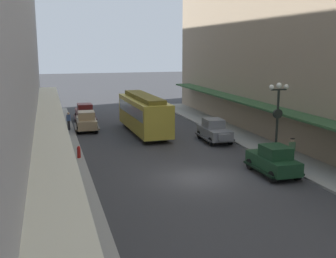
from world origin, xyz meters
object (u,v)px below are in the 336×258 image
at_px(pedestrian_1, 292,151).
at_px(parked_car_0, 273,160).
at_px(parked_car_1, 85,112).
at_px(lamp_post_with_clock, 277,118).
at_px(fire_hydrant, 79,152).
at_px(streetcar, 144,112).
at_px(parked_car_2, 86,121).
at_px(pedestrian_0, 69,121).
at_px(parked_car_3, 214,130).

bearing_deg(pedestrian_1, parked_car_0, -147.38).
height_order(parked_car_1, lamp_post_with_clock, lamp_post_with_clock).
bearing_deg(fire_hydrant, parked_car_0, -31.46).
bearing_deg(parked_car_1, parked_car_0, -67.05).
relative_size(lamp_post_with_clock, pedestrian_1, 3.09).
relative_size(streetcar, fire_hydrant, 11.79).
distance_m(parked_car_2, streetcar, 5.57).
height_order(parked_car_2, lamp_post_with_clock, lamp_post_with_clock).
relative_size(parked_car_1, streetcar, 0.44).
bearing_deg(streetcar, fire_hydrant, -130.87).
height_order(parked_car_1, pedestrian_0, parked_car_1).
distance_m(parked_car_0, fire_hydrant, 12.89).
relative_size(parked_car_1, fire_hydrant, 5.20).
xyz_separation_m(parked_car_3, pedestrian_0, (-11.17, 7.36, 0.05)).
xyz_separation_m(lamp_post_with_clock, pedestrian_0, (-12.88, 14.01, -2.00)).
xyz_separation_m(parked_car_3, fire_hydrant, (-11.04, -2.59, -0.38)).
height_order(parked_car_2, streetcar, streetcar).
distance_m(streetcar, lamp_post_with_clock, 13.07).
xyz_separation_m(parked_car_0, pedestrian_0, (-11.12, 16.67, 0.05)).
height_order(fire_hydrant, pedestrian_0, pedestrian_0).
height_order(parked_car_3, lamp_post_with_clock, lamp_post_with_clock).
distance_m(parked_car_2, parked_car_3, 12.05).
bearing_deg(pedestrian_1, parked_car_3, 104.96).
xyz_separation_m(parked_car_1, lamp_post_with_clock, (10.97, -19.09, 2.04)).
distance_m(parked_car_3, pedestrian_0, 13.38).
xyz_separation_m(parked_car_1, pedestrian_1, (11.39, -20.37, 0.07)).
bearing_deg(parked_car_3, parked_car_1, 126.68).
bearing_deg(parked_car_2, fire_hydrant, -98.36).
xyz_separation_m(parked_car_2, fire_hydrant, (-1.45, -9.89, -0.38)).
bearing_deg(streetcar, lamp_post_with_clock, -60.14).
bearing_deg(parked_car_2, lamp_post_with_clock, -50.99).
xyz_separation_m(streetcar, lamp_post_with_clock, (6.49, -11.30, 1.08)).
bearing_deg(parked_car_2, parked_car_3, -37.27).
distance_m(lamp_post_with_clock, pedestrian_1, 2.39).
distance_m(parked_car_3, lamp_post_with_clock, 7.16).
distance_m(parked_car_2, fire_hydrant, 10.00).
height_order(parked_car_1, pedestrian_1, parked_car_1).
relative_size(parked_car_1, pedestrian_1, 2.55).
distance_m(pedestrian_0, pedestrian_1, 20.25).
distance_m(parked_car_0, pedestrian_1, 2.58).
height_order(parked_car_0, pedestrian_0, parked_car_0).
xyz_separation_m(parked_car_1, parked_car_2, (-0.32, -5.14, 0.00)).
distance_m(lamp_post_with_clock, pedestrian_0, 19.13).
distance_m(parked_car_0, lamp_post_with_clock, 3.79).
distance_m(fire_hydrant, pedestrian_0, 9.96).
relative_size(parked_car_1, parked_car_3, 0.99).
distance_m(parked_car_2, pedestrian_1, 19.21).
bearing_deg(streetcar, parked_car_3, -44.22).
bearing_deg(streetcar, parked_car_0, -71.30).
height_order(parked_car_2, parked_car_3, same).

